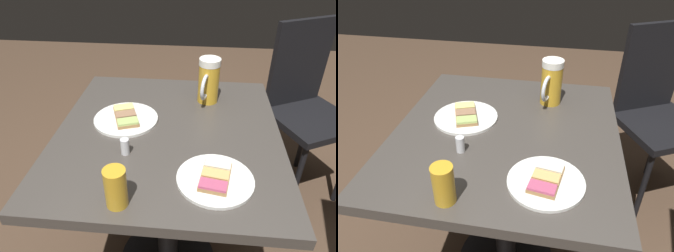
% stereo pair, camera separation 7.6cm
% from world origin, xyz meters
% --- Properties ---
extents(cafe_table, '(0.84, 0.78, 0.74)m').
position_xyz_m(cafe_table, '(0.00, 0.00, 0.59)').
color(cafe_table, black).
rests_on(cafe_table, ground_plane).
extents(plate_near, '(0.22, 0.22, 0.03)m').
position_xyz_m(plate_near, '(-0.24, -0.16, 0.74)').
color(plate_near, white).
rests_on(plate_near, cafe_table).
extents(plate_far, '(0.23, 0.23, 0.03)m').
position_xyz_m(plate_far, '(0.05, 0.16, 0.74)').
color(plate_far, white).
rests_on(plate_far, cafe_table).
extents(beer_mug, '(0.14, 0.08, 0.18)m').
position_xyz_m(beer_mug, '(0.23, -0.14, 0.83)').
color(beer_mug, gold).
rests_on(beer_mug, cafe_table).
extents(beer_glass_small, '(0.06, 0.06, 0.11)m').
position_xyz_m(beer_glass_small, '(-0.35, 0.10, 0.79)').
color(beer_glass_small, gold).
rests_on(beer_glass_small, cafe_table).
extents(salt_shaker, '(0.03, 0.03, 0.05)m').
position_xyz_m(salt_shaker, '(-0.14, 0.12, 0.76)').
color(salt_shaker, silver).
rests_on(salt_shaker, cafe_table).
extents(cafe_chair, '(0.51, 0.51, 0.96)m').
position_xyz_m(cafe_chair, '(0.61, -0.66, 0.55)').
color(cafe_chair, black).
rests_on(cafe_chair, ground_plane).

